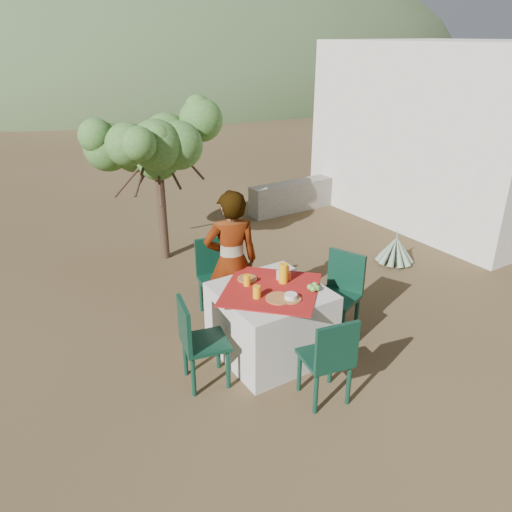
{
  "coord_description": "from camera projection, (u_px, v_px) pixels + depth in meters",
  "views": [
    {
      "loc": [
        -2.27,
        -3.91,
        3.11
      ],
      "look_at": [
        0.3,
        0.15,
        0.95
      ],
      "focal_mm": 35.0,
      "sensor_mm": 36.0,
      "label": 1
    }
  ],
  "objects": [
    {
      "name": "hill_far_right",
      "position": [
        246.0,
        64.0,
        54.52
      ],
      "size": [
        36.0,
        36.0,
        14.0
      ],
      "primitive_type": "ellipsoid",
      "color": "slate",
      "rests_on": "ground"
    },
    {
      "name": "chair_far",
      "position": [
        216.0,
        273.0,
        5.88
      ],
      "size": [
        0.5,
        0.5,
        0.93
      ],
      "rotation": [
        0.0,
        0.0,
        -0.18
      ],
      "color": "black",
      "rests_on": "ground"
    },
    {
      "name": "jar_right",
      "position": [
        286.0,
        270.0,
        5.29
      ],
      "size": [
        0.06,
        0.06,
        0.1
      ],
      "primitive_type": "cylinder",
      "color": "orange",
      "rests_on": "table"
    },
    {
      "name": "table",
      "position": [
        271.0,
        321.0,
        5.16
      ],
      "size": [
        1.3,
        1.3,
        0.76
      ],
      "color": "silver",
      "rests_on": "ground"
    },
    {
      "name": "agave",
      "position": [
        395.0,
        250.0,
        7.31
      ],
      "size": [
        0.56,
        0.55,
        0.59
      ],
      "rotation": [
        0.0,
        0.0,
        -0.12
      ],
      "color": "gray",
      "rests_on": "ground"
    },
    {
      "name": "white_bowl",
      "position": [
        291.0,
        296.0,
        4.79
      ],
      "size": [
        0.12,
        0.12,
        0.05
      ],
      "primitive_type": "cylinder",
      "color": "silver",
      "rests_on": "bowl_plate"
    },
    {
      "name": "glass_far",
      "position": [
        247.0,
        280.0,
        5.05
      ],
      "size": [
        0.07,
        0.07,
        0.11
      ],
      "primitive_type": "cylinder",
      "color": "#F8A50F",
      "rests_on": "table"
    },
    {
      "name": "juice_pitcher",
      "position": [
        283.0,
        273.0,
        5.1
      ],
      "size": [
        0.09,
        0.09,
        0.21
      ],
      "primitive_type": "cylinder",
      "color": "#F8A50F",
      "rests_on": "table"
    },
    {
      "name": "plate_near",
      "position": [
        279.0,
        298.0,
        4.81
      ],
      "size": [
        0.26,
        0.26,
        0.01
      ],
      "primitive_type": "cylinder",
      "color": "brown",
      "rests_on": "table"
    },
    {
      "name": "shrub_tree",
      "position": [
        160.0,
        151.0,
        6.99
      ],
      "size": [
        1.72,
        1.69,
        2.02
      ],
      "color": "#432F21",
      "rests_on": "ground"
    },
    {
      "name": "chair_near",
      "position": [
        329.0,
        357.0,
        4.4
      ],
      "size": [
        0.48,
        0.48,
        0.89
      ],
      "rotation": [
        0.0,
        0.0,
        2.95
      ],
      "color": "black",
      "rests_on": "ground"
    },
    {
      "name": "stone_wall",
      "position": [
        310.0,
        193.0,
        9.66
      ],
      "size": [
        2.6,
        0.35,
        0.55
      ],
      "primitive_type": "cube",
      "color": "gray",
      "rests_on": "ground"
    },
    {
      "name": "glass_near",
      "position": [
        257.0,
        292.0,
        4.82
      ],
      "size": [
        0.08,
        0.08,
        0.12
      ],
      "primitive_type": "cylinder",
      "color": "#F8A50F",
      "rests_on": "table"
    },
    {
      "name": "person",
      "position": [
        231.0,
        262.0,
        5.46
      ],
      "size": [
        0.69,
        0.56,
        1.63
      ],
      "primitive_type": "imported",
      "rotation": [
        0.0,
        0.0,
        2.83
      ],
      "color": "#8C6651",
      "rests_on": "ground"
    },
    {
      "name": "bowl_plate",
      "position": [
        291.0,
        299.0,
        4.81
      ],
      "size": [
        0.21,
        0.21,
        0.01
      ],
      "primitive_type": "cylinder",
      "color": "brown",
      "rests_on": "table"
    },
    {
      "name": "fruit_cluster",
      "position": [
        314.0,
        287.0,
        4.97
      ],
      "size": [
        0.13,
        0.12,
        0.06
      ],
      "color": "#5C9F39",
      "rests_on": "table"
    },
    {
      "name": "chair_right",
      "position": [
        340.0,
        290.0,
        5.49
      ],
      "size": [
        0.57,
        0.57,
        0.94
      ],
      "rotation": [
        0.0,
        0.0,
        5.1
      ],
      "color": "black",
      "rests_on": "ground"
    },
    {
      "name": "hill_near_right",
      "position": [
        138.0,
        76.0,
        39.01
      ],
      "size": [
        48.0,
        48.0,
        20.0
      ],
      "primitive_type": "ellipsoid",
      "color": "#34522E",
      "rests_on": "ground"
    },
    {
      "name": "napkin_holder",
      "position": [
        281.0,
        275.0,
        5.18
      ],
      "size": [
        0.09,
        0.07,
        0.1
      ],
      "primitive_type": "cube",
      "rotation": [
        0.0,
        0.0,
        -0.32
      ],
      "color": "silver",
      "rests_on": "table"
    },
    {
      "name": "guesthouse",
      "position": [
        457.0,
        131.0,
        8.9
      ],
      "size": [
        3.2,
        4.2,
        3.0
      ],
      "primitive_type": "cube",
      "color": "silver",
      "rests_on": "ground"
    },
    {
      "name": "plate_far",
      "position": [
        247.0,
        279.0,
        5.2
      ],
      "size": [
        0.21,
        0.21,
        0.01
      ],
      "primitive_type": "cylinder",
      "color": "brown",
      "rests_on": "table"
    },
    {
      "name": "ground",
      "position": [
        240.0,
        347.0,
        5.4
      ],
      "size": [
        160.0,
        160.0,
        0.0
      ],
      "primitive_type": "plane",
      "color": "#3B2C1A",
      "rests_on": "ground"
    },
    {
      "name": "jar_left",
      "position": [
        288.0,
        276.0,
        5.18
      ],
      "size": [
        0.06,
        0.06,
        0.09
      ],
      "primitive_type": "cylinder",
      "color": "orange",
      "rests_on": "table"
    },
    {
      "name": "chair_left",
      "position": [
        197.0,
        339.0,
        4.65
      ],
      "size": [
        0.49,
        0.49,
        0.9
      ],
      "rotation": [
        0.0,
        0.0,
        1.36
      ],
      "color": "black",
      "rests_on": "ground"
    }
  ]
}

